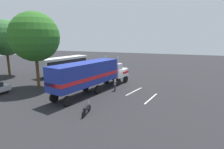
% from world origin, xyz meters
% --- Properties ---
extents(ground_plane, '(120.00, 120.00, 0.00)m').
position_xyz_m(ground_plane, '(0.00, 0.00, 0.00)').
color(ground_plane, '#232326').
extents(lane_stripe_near, '(4.32, 1.15, 0.01)m').
position_xyz_m(lane_stripe_near, '(-3.26, -3.50, 0.01)').
color(lane_stripe_near, silver).
rests_on(lane_stripe_near, ground_plane).
extents(lane_stripe_mid, '(4.37, 0.83, 0.01)m').
position_xyz_m(lane_stripe_mid, '(-5.38, -6.15, 0.01)').
color(lane_stripe_mid, silver).
rests_on(lane_stripe_mid, ground_plane).
extents(semi_truck, '(14.37, 5.36, 4.50)m').
position_xyz_m(semi_truck, '(-5.70, 1.65, 2.52)').
color(semi_truck, silver).
rests_on(semi_truck, ground_plane).
extents(person_bystander, '(0.34, 0.47, 1.63)m').
position_xyz_m(person_bystander, '(-3.93, -0.97, 0.89)').
color(person_bystander, '#2D3347').
rests_on(person_bystander, ground_plane).
extents(parked_bus, '(11.27, 4.40, 3.40)m').
position_xyz_m(parked_bus, '(3.21, 12.66, 2.07)').
color(parked_bus, silver).
rests_on(parked_bus, ground_plane).
extents(motorcycle, '(2.10, 0.41, 1.12)m').
position_xyz_m(motorcycle, '(-12.23, -1.26, 0.48)').
color(motorcycle, black).
rests_on(motorcycle, ground_plane).
extents(tree_center, '(6.86, 6.86, 10.73)m').
position_xyz_m(tree_center, '(-6.60, 10.03, 7.28)').
color(tree_center, brown).
rests_on(tree_center, ground_plane).
extents(tree_right, '(6.66, 6.66, 10.54)m').
position_xyz_m(tree_right, '(-2.21, 21.53, 7.20)').
color(tree_right, brown).
rests_on(tree_right, ground_plane).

